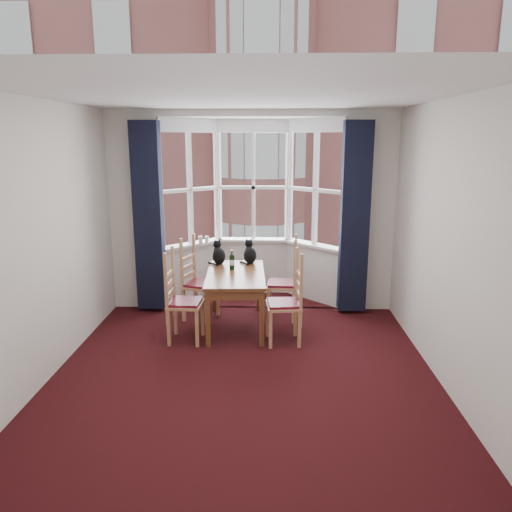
{
  "coord_description": "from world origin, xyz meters",
  "views": [
    {
      "loc": [
        0.27,
        -4.72,
        2.41
      ],
      "look_at": [
        0.1,
        1.05,
        1.05
      ],
      "focal_mm": 35.0,
      "sensor_mm": 36.0,
      "label": 1
    }
  ],
  "objects_px": {
    "dining_table": "(236,280)",
    "candle_tall": "(200,240)",
    "chair_right_near": "(291,305)",
    "wine_bottle": "(232,261)",
    "chair_left_far": "(195,285)",
    "chair_right_far": "(288,285)",
    "chair_left_near": "(178,303)",
    "cat_left": "(219,255)",
    "cat_right": "(250,254)",
    "candle_short": "(207,240)"
  },
  "relations": [
    {
      "from": "chair_left_far",
      "to": "chair_left_near",
      "type": "bearing_deg",
      "value": -95.82
    },
    {
      "from": "cat_left",
      "to": "dining_table",
      "type": "bearing_deg",
      "value": -61.42
    },
    {
      "from": "chair_left_near",
      "to": "candle_tall",
      "type": "relative_size",
      "value": 7.99
    },
    {
      "from": "chair_left_far",
      "to": "candle_tall",
      "type": "distance_m",
      "value": 0.94
    },
    {
      "from": "chair_left_near",
      "to": "chair_left_far",
      "type": "distance_m",
      "value": 0.81
    },
    {
      "from": "dining_table",
      "to": "chair_right_far",
      "type": "bearing_deg",
      "value": 26.73
    },
    {
      "from": "cat_right",
      "to": "chair_right_far",
      "type": "bearing_deg",
      "value": -19.56
    },
    {
      "from": "dining_table",
      "to": "cat_right",
      "type": "bearing_deg",
      "value": 73.23
    },
    {
      "from": "dining_table",
      "to": "cat_right",
      "type": "xyz_separation_m",
      "value": [
        0.16,
        0.54,
        0.22
      ]
    },
    {
      "from": "dining_table",
      "to": "candle_tall",
      "type": "relative_size",
      "value": 12.19
    },
    {
      "from": "candle_short",
      "to": "dining_table",
      "type": "bearing_deg",
      "value": -66.48
    },
    {
      "from": "chair_left_far",
      "to": "chair_right_near",
      "type": "distance_m",
      "value": 1.52
    },
    {
      "from": "chair_right_near",
      "to": "chair_right_far",
      "type": "relative_size",
      "value": 1.0
    },
    {
      "from": "wine_bottle",
      "to": "candle_short",
      "type": "xyz_separation_m",
      "value": [
        -0.46,
        1.01,
        0.08
      ]
    },
    {
      "from": "chair_left_far",
      "to": "cat_left",
      "type": "height_order",
      "value": "cat_left"
    },
    {
      "from": "candle_tall",
      "to": "candle_short",
      "type": "relative_size",
      "value": 1.07
    },
    {
      "from": "dining_table",
      "to": "wine_bottle",
      "type": "height_order",
      "value": "wine_bottle"
    },
    {
      "from": "dining_table",
      "to": "chair_left_near",
      "type": "height_order",
      "value": "chair_left_near"
    },
    {
      "from": "chair_right_far",
      "to": "wine_bottle",
      "type": "bearing_deg",
      "value": -167.07
    },
    {
      "from": "chair_right_far",
      "to": "cat_left",
      "type": "bearing_deg",
      "value": 172.06
    },
    {
      "from": "chair_right_near",
      "to": "candle_short",
      "type": "bearing_deg",
      "value": 126.0
    },
    {
      "from": "dining_table",
      "to": "wine_bottle",
      "type": "relative_size",
      "value": 5.33
    },
    {
      "from": "chair_left_far",
      "to": "cat_right",
      "type": "bearing_deg",
      "value": 15.74
    },
    {
      "from": "chair_left_far",
      "to": "candle_tall",
      "type": "xyz_separation_m",
      "value": [
        -0.02,
        0.83,
        0.46
      ]
    },
    {
      "from": "cat_right",
      "to": "wine_bottle",
      "type": "distance_m",
      "value": 0.42
    },
    {
      "from": "dining_table",
      "to": "candle_short",
      "type": "relative_size",
      "value": 13.04
    },
    {
      "from": "cat_right",
      "to": "dining_table",
      "type": "bearing_deg",
      "value": -106.77
    },
    {
      "from": "cat_left",
      "to": "candle_tall",
      "type": "xyz_separation_m",
      "value": [
        -0.34,
        0.67,
        0.07
      ]
    },
    {
      "from": "chair_right_far",
      "to": "cat_left",
      "type": "distance_m",
      "value": 1.04
    },
    {
      "from": "chair_right_near",
      "to": "chair_right_far",
      "type": "height_order",
      "value": "same"
    },
    {
      "from": "dining_table",
      "to": "chair_left_near",
      "type": "xyz_separation_m",
      "value": [
        -0.67,
        -0.47,
        -0.16
      ]
    },
    {
      "from": "chair_right_near",
      "to": "wine_bottle",
      "type": "height_order",
      "value": "wine_bottle"
    },
    {
      "from": "dining_table",
      "to": "chair_left_far",
      "type": "xyz_separation_m",
      "value": [
        -0.59,
        0.33,
        -0.16
      ]
    },
    {
      "from": "cat_right",
      "to": "candle_short",
      "type": "relative_size",
      "value": 3.2
    },
    {
      "from": "chair_right_near",
      "to": "cat_left",
      "type": "bearing_deg",
      "value": 134.76
    },
    {
      "from": "chair_right_far",
      "to": "candle_tall",
      "type": "height_order",
      "value": "candle_tall"
    },
    {
      "from": "chair_right_near",
      "to": "wine_bottle",
      "type": "relative_size",
      "value": 3.49
    },
    {
      "from": "chair_right_far",
      "to": "wine_bottle",
      "type": "height_order",
      "value": "wine_bottle"
    },
    {
      "from": "dining_table",
      "to": "wine_bottle",
      "type": "bearing_deg",
      "value": 108.3
    },
    {
      "from": "dining_table",
      "to": "candle_tall",
      "type": "bearing_deg",
      "value": 117.78
    },
    {
      "from": "chair_right_far",
      "to": "cat_left",
      "type": "height_order",
      "value": "cat_left"
    },
    {
      "from": "wine_bottle",
      "to": "candle_short",
      "type": "bearing_deg",
      "value": 114.4
    },
    {
      "from": "dining_table",
      "to": "candle_short",
      "type": "distance_m",
      "value": 1.32
    },
    {
      "from": "chair_left_near",
      "to": "cat_left",
      "type": "xyz_separation_m",
      "value": [
        0.4,
        0.96,
        0.39
      ]
    },
    {
      "from": "chair_left_far",
      "to": "chair_right_far",
      "type": "relative_size",
      "value": 1.0
    },
    {
      "from": "dining_table",
      "to": "chair_right_near",
      "type": "distance_m",
      "value": 0.87
    },
    {
      "from": "chair_left_near",
      "to": "chair_left_far",
      "type": "bearing_deg",
      "value": 84.18
    },
    {
      "from": "cat_right",
      "to": "candle_short",
      "type": "height_order",
      "value": "cat_right"
    },
    {
      "from": "chair_right_near",
      "to": "candle_short",
      "type": "distance_m",
      "value": 2.11
    },
    {
      "from": "wine_bottle",
      "to": "cat_left",
      "type": "bearing_deg",
      "value": 123.76
    }
  ]
}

